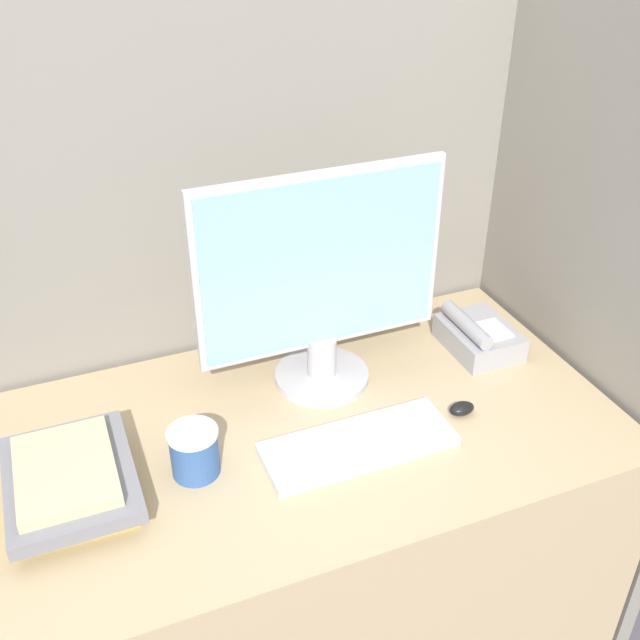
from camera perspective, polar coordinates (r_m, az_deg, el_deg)
cubicle_panel_rear at (r=1.88m, az=-5.57°, el=1.52°), size 1.72×0.04×1.72m
cubicle_panel_right at (r=1.90m, az=18.69°, el=0.14°), size 0.04×0.80×1.72m
desk at (r=1.89m, az=-0.91°, el=-17.00°), size 1.32×0.74×0.77m
monitor at (r=1.61m, az=0.11°, el=2.56°), size 0.55×0.22×0.51m
keyboard at (r=1.55m, az=2.94°, el=-9.45°), size 0.40×0.15×0.02m
mouse at (r=1.66m, az=10.75°, el=-6.65°), size 0.06×0.04×0.03m
coffee_cup at (r=1.49m, az=-9.55°, el=-9.86°), size 0.10×0.10×0.10m
book_stack at (r=1.50m, az=-18.54°, el=-11.62°), size 0.24×0.30×0.09m
desk_telephone at (r=1.86m, az=11.92°, el=-1.19°), size 0.15×0.19×0.10m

